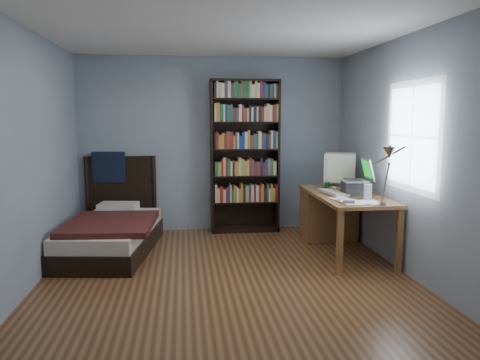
{
  "coord_description": "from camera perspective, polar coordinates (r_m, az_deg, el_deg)",
  "views": [
    {
      "loc": [
        -0.43,
        -4.67,
        1.65
      ],
      "look_at": [
        0.24,
        0.8,
        0.9
      ],
      "focal_mm": 35.0,
      "sensor_mm": 36.0,
      "label": 1
    }
  ],
  "objects": [
    {
      "name": "room",
      "position": [
        4.71,
        -1.36,
        2.88
      ],
      "size": [
        4.2,
        4.24,
        2.5
      ],
      "color": "#542E18",
      "rests_on": "ground"
    },
    {
      "name": "bed",
      "position": [
        6.04,
        -15.28,
        -5.86
      ],
      "size": [
        1.17,
        2.06,
        1.16
      ],
      "color": "black",
      "rests_on": "floor"
    },
    {
      "name": "external_drive",
      "position": [
        5.1,
        13.12,
        -2.73
      ],
      "size": [
        0.15,
        0.15,
        0.03
      ],
      "primitive_type": "cube",
      "rotation": [
        0.0,
        0.0,
        -0.29
      ],
      "color": "#979799",
      "rests_on": "desk"
    },
    {
      "name": "laptop",
      "position": [
        5.71,
        13.85,
        -0.58
      ],
      "size": [
        0.37,
        0.37,
        0.43
      ],
      "color": "#2D2D30",
      "rests_on": "desk"
    },
    {
      "name": "desk",
      "position": [
        6.26,
        11.21,
        -3.78
      ],
      "size": [
        0.75,
        1.66,
        0.73
      ],
      "color": "brown",
      "rests_on": "floor"
    },
    {
      "name": "phone_grey",
      "position": [
        5.25,
        12.04,
        -2.42
      ],
      "size": [
        0.08,
        0.1,
        0.02
      ],
      "primitive_type": "cube",
      "rotation": [
        0.0,
        0.0,
        -0.47
      ],
      "color": "#979799",
      "rests_on": "desk"
    },
    {
      "name": "keyboard",
      "position": [
        5.72,
        11.29,
        -1.53
      ],
      "size": [
        0.26,
        0.49,
        0.05
      ],
      "primitive_type": "cube",
      "rotation": [
        0.0,
        0.07,
        0.18
      ],
      "color": "#C0B6A0",
      "rests_on": "desk"
    },
    {
      "name": "bookshelf",
      "position": [
        6.69,
        0.58,
        2.91
      ],
      "size": [
        0.98,
        0.3,
        2.17
      ],
      "color": "black",
      "rests_on": "floor"
    },
    {
      "name": "speaker",
      "position": [
        5.4,
        15.3,
        -1.42
      ],
      "size": [
        0.11,
        0.11,
        0.18
      ],
      "primitive_type": "cube",
      "rotation": [
        0.0,
        0.0,
        -0.35
      ],
      "color": "#979799",
      "rests_on": "desk"
    },
    {
      "name": "phone_silver",
      "position": [
        5.45,
        11.54,
        -2.05
      ],
      "size": [
        0.05,
        0.09,
        0.02
      ],
      "primitive_type": "cube",
      "rotation": [
        0.0,
        0.0,
        0.11
      ],
      "color": "silver",
      "rests_on": "desk"
    },
    {
      "name": "desk_lamp",
      "position": [
        4.63,
        17.68,
        2.48
      ],
      "size": [
        0.25,
        0.55,
        0.65
      ],
      "color": "#99999E",
      "rests_on": "desk"
    },
    {
      "name": "crt_monitor",
      "position": [
        6.22,
        11.97,
        1.45
      ],
      "size": [
        0.52,
        0.48,
        0.46
      ],
      "color": "beige",
      "rests_on": "desk"
    },
    {
      "name": "soda_can",
      "position": [
        5.97,
        10.59,
        -0.75
      ],
      "size": [
        0.06,
        0.06,
        0.11
      ],
      "primitive_type": "cylinder",
      "color": "#083707",
      "rests_on": "desk"
    },
    {
      "name": "mouse",
      "position": [
        6.06,
        11.3,
        -0.98
      ],
      "size": [
        0.07,
        0.12,
        0.04
      ],
      "primitive_type": "ellipsoid",
      "color": "silver",
      "rests_on": "desk"
    }
  ]
}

